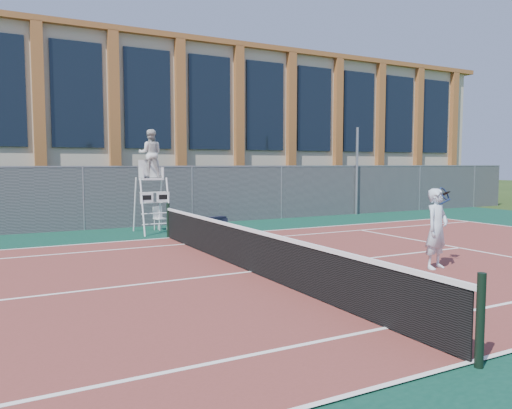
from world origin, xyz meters
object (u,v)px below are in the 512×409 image
plastic_chair (159,216)px  tennis_player (437,228)px  steel_pole (357,171)px  umpire_chair (150,157)px

plastic_chair → tennis_player: size_ratio=0.46×
steel_pole → plastic_chair: steel_pole is taller
umpire_chair → plastic_chair: size_ratio=4.29×
umpire_chair → tennis_player: 9.60m
plastic_chair → tennis_player: 9.89m
steel_pole → tennis_player: steel_pole is taller
steel_pole → tennis_player: 12.08m
umpire_chair → tennis_player: bearing=-66.1°
steel_pole → plastic_chair: (-9.60, -1.02, -1.50)m
tennis_player → plastic_chair: bearing=110.0°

